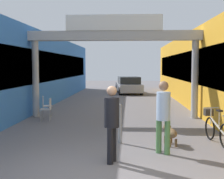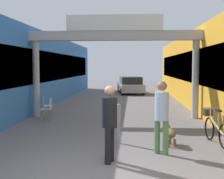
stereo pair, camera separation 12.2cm
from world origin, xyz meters
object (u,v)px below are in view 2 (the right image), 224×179
(parked_car_silver, at_px, (130,85))
(cafe_chair_aluminium_farther, at_px, (46,104))
(pedestrian_with_dog, at_px, (162,112))
(cafe_chair_aluminium_nearer, at_px, (48,107))
(bollard_post_metal, at_px, (119,123))
(dog_on_leash, at_px, (169,133))
(pedestrian_companion, at_px, (110,119))
(bicycle_silver_second, at_px, (215,128))

(parked_car_silver, bearing_deg, cafe_chair_aluminium_farther, -106.80)
(pedestrian_with_dog, bearing_deg, cafe_chair_aluminium_nearer, 132.57)
(bollard_post_metal, relative_size, cafe_chair_aluminium_nearer, 1.26)
(parked_car_silver, bearing_deg, cafe_chair_aluminium_nearer, -104.12)
(bollard_post_metal, bearing_deg, parked_car_silver, 89.24)
(cafe_chair_aluminium_nearer, distance_m, cafe_chair_aluminium_farther, 1.01)
(dog_on_leash, bearing_deg, parked_car_silver, 94.16)
(pedestrian_with_dog, relative_size, bollard_post_metal, 1.61)
(bollard_post_metal, relative_size, cafe_chair_aluminium_farther, 1.26)
(dog_on_leash, bearing_deg, bollard_post_metal, 177.35)
(pedestrian_companion, distance_m, bollard_post_metal, 1.82)
(cafe_chair_aluminium_nearer, height_order, parked_car_silver, parked_car_silver)
(bicycle_silver_second, bearing_deg, dog_on_leash, -169.28)
(pedestrian_with_dog, distance_m, dog_on_leash, 1.19)
(bollard_post_metal, height_order, parked_car_silver, parked_car_silver)
(bicycle_silver_second, distance_m, parked_car_silver, 16.03)
(pedestrian_with_dog, xyz_separation_m, pedestrian_companion, (-1.22, -0.78, -0.05))
(bollard_post_metal, xyz_separation_m, parked_car_silver, (0.21, 16.02, 0.07))
(pedestrian_companion, distance_m, cafe_chair_aluminium_farther, 6.93)
(pedestrian_with_dog, xyz_separation_m, bicycle_silver_second, (1.59, 1.17, -0.60))
(pedestrian_companion, height_order, bollard_post_metal, pedestrian_companion)
(pedestrian_companion, xyz_separation_m, cafe_chair_aluminium_farther, (-3.18, 6.14, -0.45))
(pedestrian_companion, bearing_deg, dog_on_leash, 48.39)
(cafe_chair_aluminium_farther, bearing_deg, cafe_chair_aluminium_nearer, -69.92)
(cafe_chair_aluminium_farther, bearing_deg, bicycle_silver_second, -34.99)
(bicycle_silver_second, bearing_deg, cafe_chair_aluminium_farther, 145.01)
(parked_car_silver, bearing_deg, pedestrian_with_dog, -87.03)
(pedestrian_with_dog, bearing_deg, pedestrian_companion, -147.54)
(dog_on_leash, distance_m, cafe_chair_aluminium_farther, 6.46)
(pedestrian_with_dog, height_order, cafe_chair_aluminium_nearer, pedestrian_with_dog)
(bicycle_silver_second, xyz_separation_m, cafe_chair_aluminium_farther, (-5.99, 4.19, 0.10))
(bicycle_silver_second, height_order, bollard_post_metal, bollard_post_metal)
(pedestrian_with_dog, distance_m, bicycle_silver_second, 2.06)
(pedestrian_companion, relative_size, bicycle_silver_second, 1.03)
(cafe_chair_aluminium_nearer, relative_size, parked_car_silver, 0.21)
(cafe_chair_aluminium_nearer, xyz_separation_m, cafe_chair_aluminium_farther, (-0.35, 0.95, 0.00))
(pedestrian_with_dog, distance_m, bollard_post_metal, 1.55)
(pedestrian_companion, bearing_deg, bollard_post_metal, 85.84)
(pedestrian_companion, bearing_deg, parked_car_silver, 88.91)
(cafe_chair_aluminium_farther, bearing_deg, dog_on_leash, -43.46)
(pedestrian_with_dog, distance_m, parked_car_silver, 17.03)
(bollard_post_metal, xyz_separation_m, cafe_chair_aluminium_nearer, (-2.96, 3.43, -0.03))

